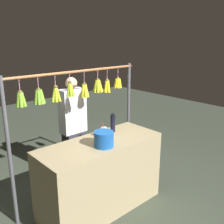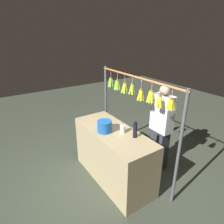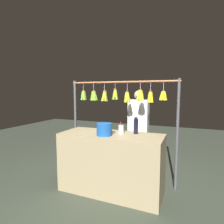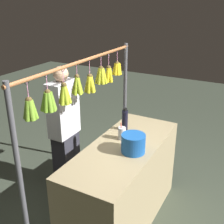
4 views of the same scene
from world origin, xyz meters
name	(u,v)px [view 3 (image 3 of 4)]	position (x,y,z in m)	size (l,w,h in m)	color
ground_plane	(111,191)	(0.00, 0.00, 0.00)	(12.00, 12.00, 0.00)	#3A4335
market_counter	(111,163)	(0.00, 0.00, 0.46)	(1.57, 0.62, 0.91)	tan
display_rack	(120,106)	(0.02, -0.44, 1.31)	(1.92, 0.14, 1.75)	#4C4C51
water_bottle	(136,126)	(-0.34, -0.15, 1.03)	(0.06, 0.06, 0.25)	black
blue_bucket	(104,129)	(0.05, 0.13, 1.00)	(0.23, 0.23, 0.18)	#1A55AA
drink_cup	(121,129)	(-0.13, -0.08, 0.98)	(0.08, 0.08, 0.19)	silver
vendor_person	(138,132)	(-0.20, -0.88, 0.78)	(0.37, 0.20, 1.57)	#2D2D38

